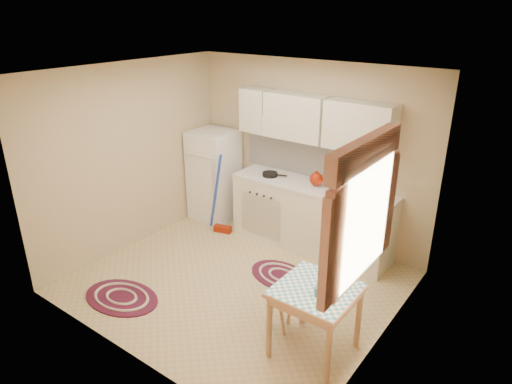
{
  "coord_description": "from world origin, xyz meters",
  "views": [
    {
      "loc": [
        3.01,
        -3.69,
        3.14
      ],
      "look_at": [
        0.1,
        0.25,
        1.13
      ],
      "focal_mm": 32.0,
      "sensor_mm": 36.0,
      "label": 1
    }
  ],
  "objects_px": {
    "fridge": "(214,175)",
    "stool": "(281,311)",
    "table": "(314,321)",
    "base_cabinets": "(311,218)"
  },
  "relations": [
    {
      "from": "fridge",
      "to": "stool",
      "type": "relative_size",
      "value": 3.33
    },
    {
      "from": "stool",
      "to": "table",
      "type": "bearing_deg",
      "value": -12.84
    },
    {
      "from": "base_cabinets",
      "to": "stool",
      "type": "distance_m",
      "value": 1.85
    },
    {
      "from": "base_cabinets",
      "to": "stool",
      "type": "height_order",
      "value": "base_cabinets"
    },
    {
      "from": "table",
      "to": "stool",
      "type": "relative_size",
      "value": 1.71
    },
    {
      "from": "fridge",
      "to": "base_cabinets",
      "type": "height_order",
      "value": "fridge"
    },
    {
      "from": "fridge",
      "to": "base_cabinets",
      "type": "bearing_deg",
      "value": 1.68
    },
    {
      "from": "fridge",
      "to": "table",
      "type": "xyz_separation_m",
      "value": [
        2.8,
        -1.76,
        -0.34
      ]
    },
    {
      "from": "base_cabinets",
      "to": "fridge",
      "type": "bearing_deg",
      "value": -178.32
    },
    {
      "from": "base_cabinets",
      "to": "table",
      "type": "xyz_separation_m",
      "value": [
        1.1,
        -1.81,
        -0.08
      ]
    }
  ]
}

